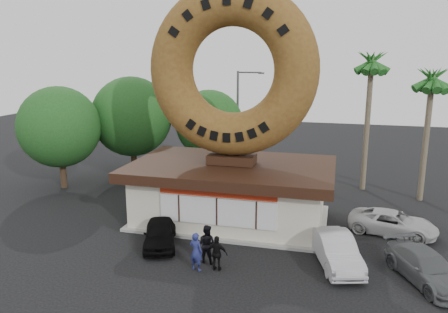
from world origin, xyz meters
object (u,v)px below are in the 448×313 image
object	(u,v)px
person_left	(196,252)
car_grey	(426,267)
person_right	(217,253)
car_black	(160,233)
donut_shop	(232,190)
giant_donut	(232,70)
person_center	(207,244)
car_white	(393,223)
car_silver	(336,250)
street_lamp	(239,117)

from	to	relation	value
person_left	car_grey	world-z (taller)	person_left
person_right	car_black	bearing A→B (deg)	-26.96
car_black	car_grey	distance (m)	12.04
person_left	person_right	xyz separation A→B (m)	(0.89, 0.20, -0.08)
donut_shop	person_left	distance (m)	6.33
giant_donut	person_center	distance (m)	9.25
donut_shop	car_black	distance (m)	5.11
car_black	car_white	size ratio (longest dim) A/B	0.85
car_black	car_silver	distance (m)	8.40
giant_donut	donut_shop	bearing A→B (deg)	-90.00
street_lamp	car_black	xyz separation A→B (m)	(-0.71, -14.29, -3.84)
car_black	donut_shop	bearing A→B (deg)	39.11
donut_shop	giant_donut	xyz separation A→B (m)	(0.00, 0.02, 6.61)
donut_shop	car_silver	distance (m)	7.26
person_center	street_lamp	bearing A→B (deg)	-74.39
person_center	car_black	world-z (taller)	person_center
car_silver	person_center	bearing A→B (deg)	175.43
person_center	person_right	world-z (taller)	person_center
donut_shop	car_silver	bearing A→B (deg)	-35.70
street_lamp	giant_donut	bearing A→B (deg)	-79.49
giant_donut	street_lamp	xyz separation A→B (m)	(-1.86, 10.00, -3.89)
person_right	car_grey	size ratio (longest dim) A/B	0.36
person_right	car_silver	bearing A→B (deg)	-158.86
person_right	car_white	bearing A→B (deg)	-141.04
street_lamp	car_silver	xyz separation A→B (m)	(7.69, -14.21, -3.78)
donut_shop	person_center	distance (m)	5.49
donut_shop	car_black	bearing A→B (deg)	-120.97
person_center	car_silver	size ratio (longest dim) A/B	0.42
person_left	car_black	world-z (taller)	person_left
car_silver	car_white	xyz separation A→B (m)	(2.83, 4.32, -0.08)
person_left	car_grey	distance (m)	9.62
giant_donut	car_grey	size ratio (longest dim) A/B	2.11
person_left	car_grey	size ratio (longest dim) A/B	0.40
car_silver	car_grey	bearing A→B (deg)	-25.57
person_center	car_white	world-z (taller)	person_center
car_white	giant_donut	bearing A→B (deg)	103.56
car_grey	car_silver	bearing A→B (deg)	145.72
person_center	car_grey	distance (m)	9.31
street_lamp	car_grey	world-z (taller)	street_lamp
donut_shop	car_grey	xyz separation A→B (m)	(9.46, -4.75, -1.14)
donut_shop	street_lamp	world-z (taller)	street_lamp
giant_donut	person_left	bearing A→B (deg)	-90.35
giant_donut	street_lamp	size ratio (longest dim) A/B	1.14
person_left	car_black	distance (m)	3.22
giant_donut	car_black	xyz separation A→B (m)	(-2.57, -4.29, -7.73)
car_silver	car_grey	xyz separation A→B (m)	(3.63, -0.56, -0.07)
person_left	car_silver	size ratio (longest dim) A/B	0.41
donut_shop	person_right	distance (m)	6.20
car_grey	giant_donut	bearing A→B (deg)	127.77
street_lamp	person_left	bearing A→B (deg)	-83.63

